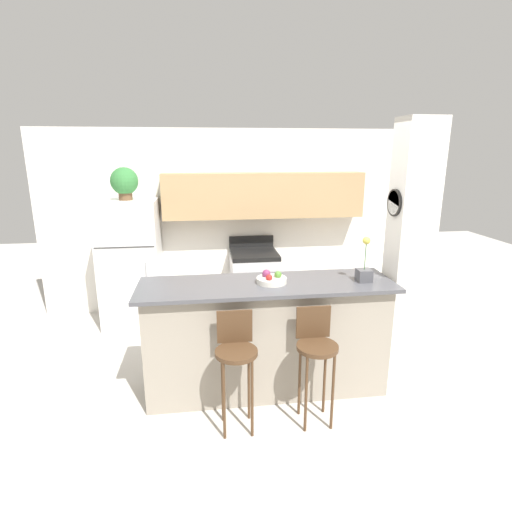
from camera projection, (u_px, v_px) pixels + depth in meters
The scene contains 11 objects.
ground_plane at pixel (266, 388), 3.92m from camera, with size 14.00×14.00×0.00m, color beige.
wall_back at pixel (251, 211), 5.62m from camera, with size 5.60×0.38×2.55m.
pillar_right at pixel (408, 256), 3.82m from camera, with size 0.38×0.32×2.55m.
counter_bar at pixel (267, 337), 3.78m from camera, with size 2.34×0.68×1.09m.
refrigerator at pixel (131, 263), 5.24m from camera, with size 0.75×0.73×1.65m.
stove_range at pixel (254, 283), 5.58m from camera, with size 0.64×0.66×1.07m.
bar_stool_left at pixel (236, 354), 3.22m from camera, with size 0.34×0.34×1.00m.
bar_stool_right at pixel (316, 349), 3.31m from camera, with size 0.34×0.34×1.00m.
potted_plant_on_fridge at pixel (124, 182), 4.97m from camera, with size 0.34×0.34×0.41m.
orchid_vase at pixel (364, 270), 3.67m from camera, with size 0.13×0.13×0.42m.
fruit_bowl at pixel (271, 279), 3.64m from camera, with size 0.28×0.28×0.12m.
Camera 1 is at (-0.56, -3.41, 2.26)m, focal length 28.00 mm.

